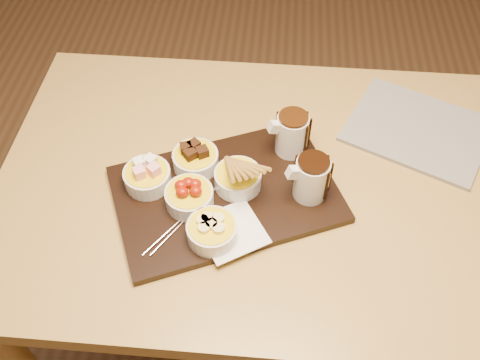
# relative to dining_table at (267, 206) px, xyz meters

# --- Properties ---
(ground) EXTENTS (5.00, 5.00, 0.00)m
(ground) POSITION_rel_dining_table_xyz_m (0.00, 0.00, -0.65)
(ground) COLOR #56361D
(ground) RESTS_ON ground
(dining_table) EXTENTS (1.20, 0.80, 0.75)m
(dining_table) POSITION_rel_dining_table_xyz_m (0.00, 0.00, 0.00)
(dining_table) COLOR #A5833D
(dining_table) RESTS_ON ground
(serving_board) EXTENTS (0.54, 0.46, 0.02)m
(serving_board) POSITION_rel_dining_table_xyz_m (-0.09, -0.06, 0.11)
(serving_board) COLOR black
(serving_board) RESTS_ON dining_table
(napkin) EXTENTS (0.16, 0.16, 0.00)m
(napkin) POSITION_rel_dining_table_xyz_m (-0.07, -0.16, 0.12)
(napkin) COLOR white
(napkin) RESTS_ON serving_board
(bowl_marshmallows) EXTENTS (0.10, 0.10, 0.04)m
(bowl_marshmallows) POSITION_rel_dining_table_xyz_m (-0.26, -0.05, 0.14)
(bowl_marshmallows) COLOR silver
(bowl_marshmallows) RESTS_ON serving_board
(bowl_cake) EXTENTS (0.10, 0.10, 0.04)m
(bowl_cake) POSITION_rel_dining_table_xyz_m (-0.16, 0.01, 0.14)
(bowl_cake) COLOR silver
(bowl_cake) RESTS_ON serving_board
(bowl_strawberries) EXTENTS (0.10, 0.10, 0.04)m
(bowl_strawberries) POSITION_rel_dining_table_xyz_m (-0.16, -0.09, 0.14)
(bowl_strawberries) COLOR silver
(bowl_strawberries) RESTS_ON serving_board
(bowl_biscotti) EXTENTS (0.10, 0.10, 0.04)m
(bowl_biscotti) POSITION_rel_dining_table_xyz_m (-0.07, -0.04, 0.14)
(bowl_biscotti) COLOR silver
(bowl_biscotti) RESTS_ON serving_board
(bowl_bananas) EXTENTS (0.10, 0.10, 0.04)m
(bowl_bananas) POSITION_rel_dining_table_xyz_m (-0.10, -0.17, 0.14)
(bowl_bananas) COLOR silver
(bowl_bananas) RESTS_ON serving_board
(pitcher_dark_chocolate) EXTENTS (0.09, 0.09, 0.10)m
(pitcher_dark_chocolate) POSITION_rel_dining_table_xyz_m (0.09, -0.05, 0.17)
(pitcher_dark_chocolate) COLOR silver
(pitcher_dark_chocolate) RESTS_ON serving_board
(pitcher_milk_chocolate) EXTENTS (0.09, 0.09, 0.10)m
(pitcher_milk_chocolate) POSITION_rel_dining_table_xyz_m (0.04, 0.08, 0.17)
(pitcher_milk_chocolate) COLOR silver
(pitcher_milk_chocolate) RESTS_ON serving_board
(fondue_skewers) EXTENTS (0.23, 0.17, 0.01)m
(fondue_skewers) POSITION_rel_dining_table_xyz_m (-0.16, -0.12, 0.12)
(fondue_skewers) COLOR silver
(fondue_skewers) RESTS_ON serving_board
(newspaper) EXTENTS (0.39, 0.36, 0.01)m
(newspaper) POSITION_rel_dining_table_xyz_m (0.34, 0.18, 0.10)
(newspaper) COLOR beige
(newspaper) RESTS_ON dining_table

